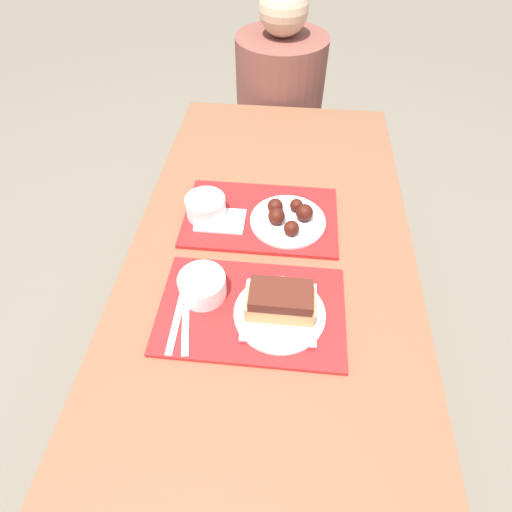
{
  "coord_description": "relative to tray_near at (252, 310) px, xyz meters",
  "views": [
    {
      "loc": [
        0.03,
        -0.68,
        1.55
      ],
      "look_at": [
        -0.04,
        -0.01,
        0.78
      ],
      "focal_mm": 28.0,
      "sensor_mm": 36.0,
      "label": 1
    }
  ],
  "objects": [
    {
      "name": "wings_plate_far",
      "position": [
        0.07,
        0.31,
        0.02
      ],
      "size": [
        0.22,
        0.22,
        0.06
      ],
      "color": "white",
      "rests_on": "tray_far"
    },
    {
      "name": "picnic_table",
      "position": [
        0.03,
        0.15,
        -0.1
      ],
      "size": [
        0.78,
        1.67,
        0.74
      ],
      "color": "brown",
      "rests_on": "ground_plane"
    },
    {
      "name": "brisket_sandwich_plate",
      "position": [
        0.07,
        -0.01,
        0.04
      ],
      "size": [
        0.22,
        0.22,
        0.09
      ],
      "color": "white",
      "rests_on": "tray_near"
    },
    {
      "name": "tray_near",
      "position": [
        0.0,
        0.0,
        0.0
      ],
      "size": [
        0.45,
        0.29,
        0.01
      ],
      "color": "red",
      "rests_on": "picnic_table"
    },
    {
      "name": "ground_plane",
      "position": [
        0.03,
        0.15,
        -0.74
      ],
      "size": [
        12.0,
        12.0,
        0.0
      ],
      "primitive_type": "plane",
      "color": "#706656"
    },
    {
      "name": "bowl_coleslaw_far",
      "position": [
        -0.17,
        0.32,
        0.04
      ],
      "size": [
        0.11,
        0.11,
        0.06
      ],
      "color": "white",
      "rests_on": "tray_far"
    },
    {
      "name": "condiment_packet",
      "position": [
        -0.0,
        0.06,
        0.01
      ],
      "size": [
        0.04,
        0.03,
        0.01
      ],
      "color": "#A59E93",
      "rests_on": "tray_near"
    },
    {
      "name": "napkin_far",
      "position": [
        -0.12,
        0.29,
        0.01
      ],
      "size": [
        0.14,
        0.1,
        0.01
      ],
      "color": "white",
      "rests_on": "tray_far"
    },
    {
      "name": "picnic_bench_far",
      "position": [
        0.03,
        1.21,
        -0.37
      ],
      "size": [
        0.74,
        0.28,
        0.44
      ],
      "color": "brown",
      "rests_on": "ground_plane"
    },
    {
      "name": "bowl_coleslaw_near",
      "position": [
        -0.12,
        0.03,
        0.04
      ],
      "size": [
        0.11,
        0.11,
        0.06
      ],
      "color": "white",
      "rests_on": "tray_near"
    },
    {
      "name": "tray_far",
      "position": [
        -0.01,
        0.33,
        0.0
      ],
      "size": [
        0.45,
        0.29,
        0.01
      ],
      "color": "red",
      "rests_on": "picnic_table"
    },
    {
      "name": "plastic_fork_near",
      "position": [
        -0.17,
        -0.06,
        0.01
      ],
      "size": [
        0.02,
        0.17,
        0.0
      ],
      "color": "white",
      "rests_on": "tray_near"
    },
    {
      "name": "plastic_knife_near",
      "position": [
        -0.15,
        -0.06,
        0.01
      ],
      "size": [
        0.05,
        0.17,
        0.0
      ],
      "color": "white",
      "rests_on": "tray_near"
    },
    {
      "name": "person_seated_across",
      "position": [
        -0.0,
        1.21,
        -0.03
      ],
      "size": [
        0.39,
        0.39,
        0.68
      ],
      "color": "brown",
      "rests_on": "picnic_bench_far"
    }
  ]
}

